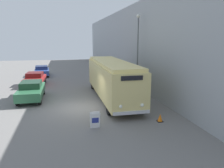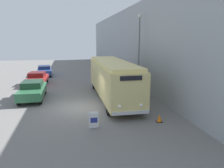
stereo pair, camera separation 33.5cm
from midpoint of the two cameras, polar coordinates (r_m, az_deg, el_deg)
ground_plane at (r=16.49m, az=-7.54°, el=-6.14°), size 80.00×80.00×0.00m
building_wall_right at (r=26.78m, az=4.97°, el=10.19°), size 0.30×60.00×8.69m
vintage_bus at (r=18.43m, az=0.65°, el=1.64°), size 2.48×11.08×3.22m
sign_board at (r=12.69m, az=-4.03°, el=-9.43°), size 0.56×0.35×0.93m
streetlamp at (r=20.85m, az=7.57°, el=10.50°), size 0.36×0.36×7.26m
parked_car_near at (r=19.56m, az=-19.57°, el=-1.45°), size 1.90×4.73×1.54m
parked_car_mid at (r=25.65m, az=-18.63°, el=1.43°), size 2.21×4.36×1.40m
parked_car_far at (r=31.66m, az=-16.92°, el=3.36°), size 2.16×4.33×1.40m
traffic_cone at (r=13.92m, az=12.95°, el=-8.69°), size 0.36×0.36×0.49m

